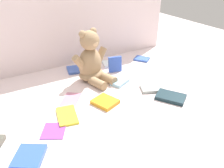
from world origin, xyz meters
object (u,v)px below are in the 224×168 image
(book_case_11, at_px, (108,64))
(book_case_4, at_px, (142,59))
(book_case_10, at_px, (120,82))
(book_case_8, at_px, (115,64))
(book_case_6, at_px, (67,115))
(book_case_0, at_px, (105,102))
(book_case_7, at_px, (75,70))
(book_case_9, at_px, (29,157))
(book_case_5, at_px, (171,97))
(book_case_12, at_px, (70,100))
(book_case_2, at_px, (54,130))
(teddy_bear, at_px, (91,62))
(book_case_1, at_px, (152,88))

(book_case_11, bearing_deg, book_case_4, 4.67)
(book_case_4, xyz_separation_m, book_case_10, (-0.31, -0.22, 0.00))
(book_case_8, bearing_deg, book_case_6, -133.97)
(book_case_0, xyz_separation_m, book_case_4, (0.48, 0.35, -0.00))
(book_case_7, height_order, book_case_9, book_case_9)
(book_case_10, bearing_deg, book_case_11, -40.47)
(book_case_5, relative_size, book_case_12, 1.03)
(book_case_2, height_order, book_case_6, book_case_6)
(book_case_8, distance_m, book_case_10, 0.16)
(teddy_bear, height_order, book_case_0, teddy_bear)
(book_case_6, xyz_separation_m, book_case_11, (0.43, 0.40, 0.00))
(book_case_8, height_order, book_case_12, book_case_8)
(teddy_bear, xyz_separation_m, book_case_8, (0.17, 0.03, -0.06))
(teddy_bear, height_order, book_case_10, teddy_bear)
(book_case_4, height_order, book_case_6, book_case_4)
(book_case_2, height_order, book_case_11, book_case_11)
(book_case_4, distance_m, book_case_7, 0.47)
(book_case_0, distance_m, book_case_10, 0.22)
(book_case_2, bearing_deg, book_case_6, 68.26)
(teddy_bear, distance_m, book_case_11, 0.25)
(book_case_0, bearing_deg, book_case_4, -164.72)
(teddy_bear, xyz_separation_m, book_case_7, (-0.04, 0.16, -0.10))
(book_case_7, relative_size, book_case_8, 1.05)
(book_case_2, relative_size, book_case_4, 1.03)
(book_case_0, height_order, book_case_10, same)
(book_case_10, relative_size, book_case_12, 0.78)
(book_case_2, xyz_separation_m, book_case_5, (0.58, -0.05, 0.01))
(teddy_bear, xyz_separation_m, book_case_11, (0.19, 0.14, -0.10))
(book_case_6, distance_m, book_case_10, 0.39)
(book_case_1, xyz_separation_m, book_case_7, (-0.27, 0.42, 0.00))
(book_case_0, bearing_deg, book_case_9, 2.72)
(book_case_5, bearing_deg, book_case_9, -29.38)
(book_case_4, bearing_deg, book_case_10, -1.31)
(book_case_7, distance_m, book_case_11, 0.23)
(book_case_2, distance_m, book_case_11, 0.70)
(book_case_1, bearing_deg, book_case_6, 113.75)
(book_case_6, bearing_deg, book_case_5, -2.05)
(book_case_2, height_order, book_case_7, book_case_7)
(book_case_1, height_order, book_case_11, book_case_1)
(book_case_5, xyz_separation_m, book_case_8, (-0.08, 0.41, 0.04))
(teddy_bear, bearing_deg, book_case_7, 89.70)
(teddy_bear, distance_m, book_case_5, 0.47)
(teddy_bear, distance_m, book_case_10, 0.20)
(book_case_11, distance_m, book_case_12, 0.47)
(book_case_2, bearing_deg, book_case_7, 88.90)
(book_case_6, bearing_deg, book_case_12, 74.43)
(book_case_0, distance_m, book_case_12, 0.17)
(book_case_2, relative_size, book_case_12, 0.74)
(book_case_2, distance_m, book_case_5, 0.58)
(teddy_bear, relative_size, book_case_2, 2.92)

